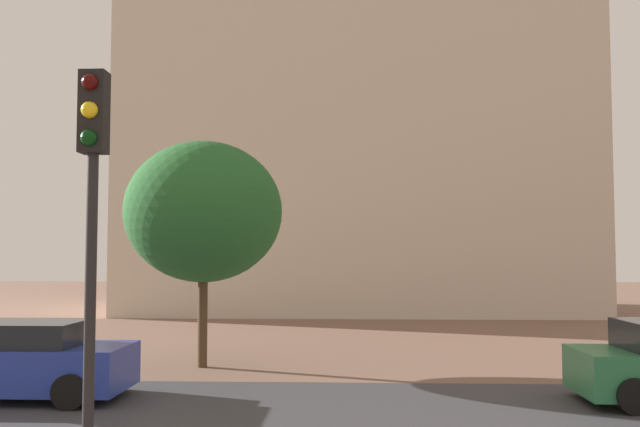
# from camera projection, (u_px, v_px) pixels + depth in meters

# --- Properties ---
(ground_plane) EXTENTS (120.00, 120.00, 0.00)m
(ground_plane) POSITION_uv_depth(u_px,v_px,m) (301.00, 411.00, 12.34)
(ground_plane) COLOR brown
(street_asphalt_strip) EXTENTS (120.00, 6.90, 0.00)m
(street_asphalt_strip) POSITION_uv_depth(u_px,v_px,m) (299.00, 420.00, 11.69)
(street_asphalt_strip) COLOR #38383D
(street_asphalt_strip) RESTS_ON ground_plane
(landmark_building) EXTENTS (22.27, 11.47, 32.60)m
(landmark_building) POSITION_uv_depth(u_px,v_px,m) (360.00, 100.00, 36.02)
(landmark_building) COLOR beige
(landmark_building) RESTS_ON ground_plane
(car_blue) EXTENTS (4.19, 2.09, 1.48)m
(car_blue) POSITION_uv_depth(u_px,v_px,m) (20.00, 361.00, 13.47)
(car_blue) COLOR #23389E
(car_blue) RESTS_ON ground_plane
(traffic_light_pole) EXTENTS (0.28, 0.34, 4.77)m
(traffic_light_pole) POSITION_uv_depth(u_px,v_px,m) (92.00, 204.00, 7.46)
(traffic_light_pole) COLOR black
(traffic_light_pole) RESTS_ON ground_plane
(tree_curb_far) EXTENTS (3.94, 3.94, 5.64)m
(tree_curb_far) POSITION_uv_depth(u_px,v_px,m) (204.00, 212.00, 17.43)
(tree_curb_far) COLOR #4C3823
(tree_curb_far) RESTS_ON ground_plane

